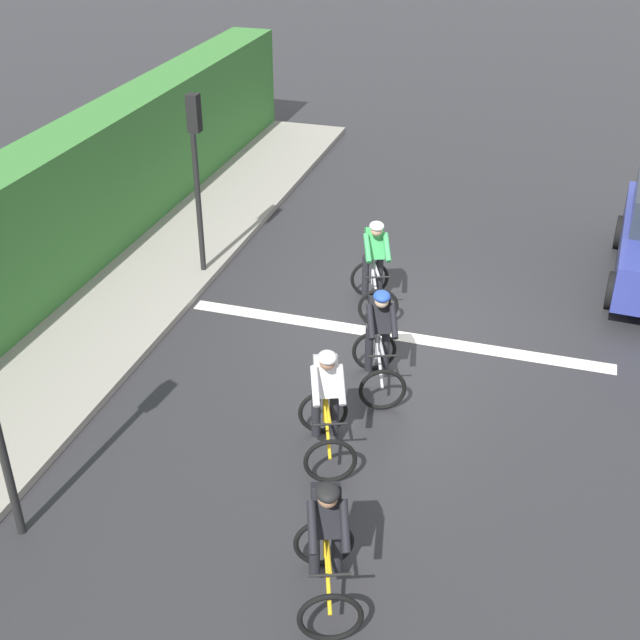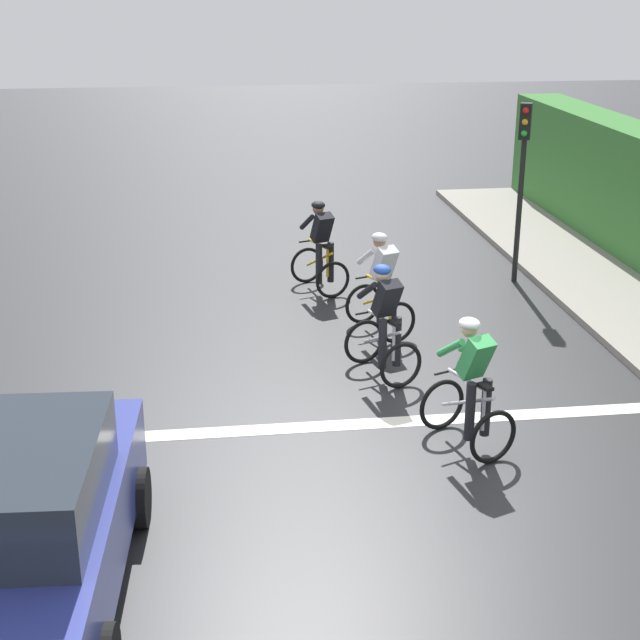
% 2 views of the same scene
% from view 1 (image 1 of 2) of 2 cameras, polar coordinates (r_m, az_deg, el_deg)
% --- Properties ---
extents(ground_plane, '(80.00, 80.00, 0.00)m').
position_cam_1_polar(ground_plane, '(14.10, 5.43, -0.13)').
color(ground_plane, '#28282B').
extents(sidewalk_kerb, '(2.80, 23.10, 0.12)m').
position_cam_1_polar(sidewalk_kerb, '(14.18, -16.40, -0.89)').
color(sidewalk_kerb, gray).
rests_on(sidewalk_kerb, ground).
extents(stone_wall_low, '(0.44, 23.10, 0.42)m').
position_cam_1_polar(stone_wall_low, '(14.58, -19.48, 0.17)').
color(stone_wall_low, gray).
rests_on(stone_wall_low, ground).
extents(road_marking_stop_line, '(7.00, 0.30, 0.01)m').
position_cam_1_polar(road_marking_stop_line, '(13.72, 5.03, -1.03)').
color(road_marking_stop_line, silver).
rests_on(road_marking_stop_line, ground).
extents(cyclist_lead, '(1.01, 1.25, 1.66)m').
position_cam_1_polar(cyclist_lead, '(8.91, 0.47, -15.06)').
color(cyclist_lead, black).
rests_on(cyclist_lead, ground).
extents(cyclist_second, '(1.03, 1.26, 1.66)m').
position_cam_1_polar(cyclist_second, '(10.73, 0.44, -5.85)').
color(cyclist_second, black).
rests_on(cyclist_second, ground).
extents(cyclist_mid, '(1.01, 1.25, 1.66)m').
position_cam_1_polar(cyclist_mid, '(12.03, 4.05, -1.48)').
color(cyclist_mid, black).
rests_on(cyclist_mid, ground).
extents(cyclist_fourth, '(1.03, 1.26, 1.66)m').
position_cam_1_polar(cyclist_fourth, '(14.08, 3.73, 3.62)').
color(cyclist_fourth, black).
rests_on(cyclist_fourth, ground).
extents(traffic_light_near_crossing, '(0.20, 0.31, 3.34)m').
position_cam_1_polar(traffic_light_near_crossing, '(14.85, -8.43, 10.80)').
color(traffic_light_near_crossing, black).
rests_on(traffic_light_near_crossing, ground).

